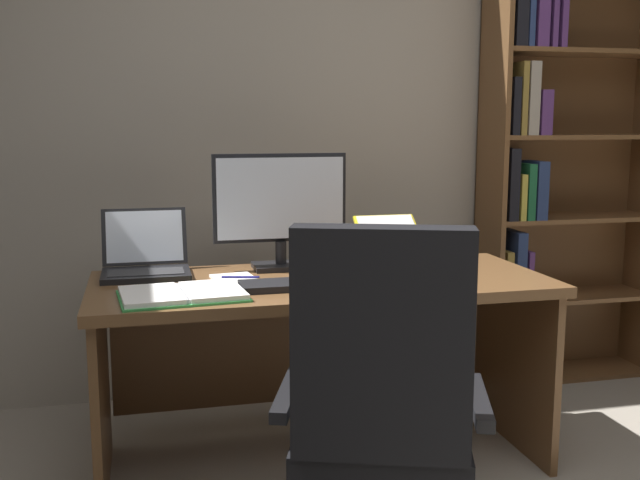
{
  "coord_description": "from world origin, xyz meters",
  "views": [
    {
      "loc": [
        -0.89,
        -1.48,
        1.31
      ],
      "look_at": [
        -0.27,
        1.1,
        0.89
      ],
      "focal_mm": 41.46,
      "sensor_mm": 36.0,
      "label": 1
    }
  ],
  "objects_px": {
    "office_chair": "(381,431)",
    "bookshelf": "(551,179)",
    "keyboard": "(299,284)",
    "open_binder": "(182,294)",
    "pen": "(241,277)",
    "laptop": "(146,261)",
    "computer_mouse": "(380,278)",
    "notepad": "(235,280)",
    "monitor": "(280,210)",
    "reading_stand_with_book": "(392,240)",
    "desk": "(317,324)"
  },
  "relations": [
    {
      "from": "open_binder",
      "to": "pen",
      "type": "height_order",
      "value": "open_binder"
    },
    {
      "from": "keyboard",
      "to": "open_binder",
      "type": "relative_size",
      "value": 0.96
    },
    {
      "from": "desk",
      "to": "notepad",
      "type": "relative_size",
      "value": 8.07
    },
    {
      "from": "notepad",
      "to": "bookshelf",
      "type": "bearing_deg",
      "value": 21.51
    },
    {
      "from": "notepad",
      "to": "pen",
      "type": "xyz_separation_m",
      "value": [
        0.02,
        0.0,
        0.01
      ]
    },
    {
      "from": "notepad",
      "to": "laptop",
      "type": "bearing_deg",
      "value": 147.72
    },
    {
      "from": "bookshelf",
      "to": "reading_stand_with_book",
      "type": "xyz_separation_m",
      "value": [
        -0.98,
        -0.4,
        -0.21
      ]
    },
    {
      "from": "desk",
      "to": "computer_mouse",
      "type": "height_order",
      "value": "computer_mouse"
    },
    {
      "from": "keyboard",
      "to": "open_binder",
      "type": "distance_m",
      "value": 0.41
    },
    {
      "from": "office_chair",
      "to": "bookshelf",
      "type": "bearing_deg",
      "value": 66.13
    },
    {
      "from": "laptop",
      "to": "pen",
      "type": "relative_size",
      "value": 2.34
    },
    {
      "from": "laptop",
      "to": "open_binder",
      "type": "xyz_separation_m",
      "value": [
        0.11,
        -0.41,
        -0.04
      ]
    },
    {
      "from": "computer_mouse",
      "to": "notepad",
      "type": "distance_m",
      "value": 0.53
    },
    {
      "from": "bookshelf",
      "to": "pen",
      "type": "bearing_deg",
      "value": -158.26
    },
    {
      "from": "computer_mouse",
      "to": "pen",
      "type": "xyz_separation_m",
      "value": [
        -0.49,
        0.16,
        -0.01
      ]
    },
    {
      "from": "keyboard",
      "to": "pen",
      "type": "distance_m",
      "value": 0.25
    },
    {
      "from": "office_chair",
      "to": "open_binder",
      "type": "xyz_separation_m",
      "value": [
        -0.52,
        0.56,
        0.3
      ]
    },
    {
      "from": "pen",
      "to": "monitor",
      "type": "bearing_deg",
      "value": 45.86
    },
    {
      "from": "notepad",
      "to": "computer_mouse",
      "type": "bearing_deg",
      "value": -17.78
    },
    {
      "from": "monitor",
      "to": "keyboard",
      "type": "bearing_deg",
      "value": -90.0
    },
    {
      "from": "desk",
      "to": "bookshelf",
      "type": "xyz_separation_m",
      "value": [
        1.36,
        0.62,
        0.49
      ]
    },
    {
      "from": "bookshelf",
      "to": "computer_mouse",
      "type": "relative_size",
      "value": 19.86
    },
    {
      "from": "reading_stand_with_book",
      "to": "keyboard",
      "type": "bearing_deg",
      "value": -139.38
    },
    {
      "from": "keyboard",
      "to": "pen",
      "type": "height_order",
      "value": "keyboard"
    },
    {
      "from": "bookshelf",
      "to": "laptop",
      "type": "bearing_deg",
      "value": -167.04
    },
    {
      "from": "computer_mouse",
      "to": "notepad",
      "type": "xyz_separation_m",
      "value": [
        -0.51,
        0.16,
        -0.02
      ]
    },
    {
      "from": "office_chair",
      "to": "notepad",
      "type": "distance_m",
      "value": 0.89
    },
    {
      "from": "reading_stand_with_book",
      "to": "notepad",
      "type": "distance_m",
      "value": 0.75
    },
    {
      "from": "reading_stand_with_book",
      "to": "pen",
      "type": "distance_m",
      "value": 0.73
    },
    {
      "from": "laptop",
      "to": "computer_mouse",
      "type": "height_order",
      "value": "laptop"
    },
    {
      "from": "open_binder",
      "to": "pen",
      "type": "bearing_deg",
      "value": 38.07
    },
    {
      "from": "computer_mouse",
      "to": "reading_stand_with_book",
      "type": "relative_size",
      "value": 0.37
    },
    {
      "from": "bookshelf",
      "to": "open_binder",
      "type": "distance_m",
      "value": 2.1
    },
    {
      "from": "desk",
      "to": "computer_mouse",
      "type": "relative_size",
      "value": 16.3
    },
    {
      "from": "keyboard",
      "to": "pen",
      "type": "bearing_deg",
      "value": 139.02
    },
    {
      "from": "keyboard",
      "to": "reading_stand_with_book",
      "type": "bearing_deg",
      "value": 40.62
    },
    {
      "from": "desk",
      "to": "monitor",
      "type": "height_order",
      "value": "monitor"
    },
    {
      "from": "office_chair",
      "to": "computer_mouse",
      "type": "xyz_separation_m",
      "value": [
        0.2,
        0.61,
        0.31
      ]
    },
    {
      "from": "reading_stand_with_book",
      "to": "open_binder",
      "type": "relative_size",
      "value": 0.64
    },
    {
      "from": "keyboard",
      "to": "notepad",
      "type": "xyz_separation_m",
      "value": [
        -0.21,
        0.16,
        -0.01
      ]
    },
    {
      "from": "bookshelf",
      "to": "computer_mouse",
      "type": "distance_m",
      "value": 1.46
    },
    {
      "from": "laptop",
      "to": "keyboard",
      "type": "relative_size",
      "value": 0.78
    },
    {
      "from": "monitor",
      "to": "pen",
      "type": "height_order",
      "value": "monitor"
    },
    {
      "from": "monitor",
      "to": "bookshelf",
      "type": "bearing_deg",
      "value": 17.66
    },
    {
      "from": "office_chair",
      "to": "laptop",
      "type": "relative_size",
      "value": 3.19
    },
    {
      "from": "computer_mouse",
      "to": "pen",
      "type": "bearing_deg",
      "value": 161.54
    },
    {
      "from": "bookshelf",
      "to": "office_chair",
      "type": "relative_size",
      "value": 1.97
    },
    {
      "from": "computer_mouse",
      "to": "monitor",
      "type": "bearing_deg",
      "value": 130.16
    },
    {
      "from": "office_chair",
      "to": "notepad",
      "type": "relative_size",
      "value": 4.98
    },
    {
      "from": "monitor",
      "to": "reading_stand_with_book",
      "type": "distance_m",
      "value": 0.52
    }
  ]
}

